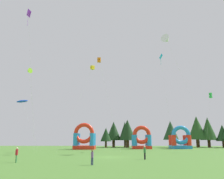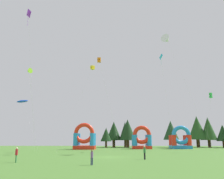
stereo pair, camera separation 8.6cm
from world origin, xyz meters
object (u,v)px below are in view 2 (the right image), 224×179
Objects in this scene: person_far_side at (145,151)px; kite_orange_box at (99,60)px; kite_yellow_box at (93,68)px; inflatable_yellow_castle at (142,140)px; kite_lime_delta at (29,71)px; kite_purple_diamond at (28,15)px; person_midfield at (16,153)px; kite_cyan_diamond at (160,57)px; kite_blue_parafoil at (22,101)px; inflatable_orange_dome at (84,140)px; inflatable_blue_arch at (181,140)px; person_left_edge at (92,156)px; kite_green_box at (211,96)px; kite_white_delta at (167,40)px.

kite_orange_box is at bearing -110.67° from person_far_side.
kite_yellow_box reaches higher than inflatable_yellow_castle.
kite_lime_delta is 0.71× the size of kite_purple_diamond.
kite_orange_box is 28.44m from person_midfield.
kite_cyan_diamond is at bearing 33.98° from kite_purple_diamond.
kite_blue_parafoil is at bearing 9.73° from person_midfield.
kite_purple_diamond reaches higher than kite_yellow_box.
inflatable_yellow_castle is (10.77, 19.96, -17.32)m from kite_orange_box.
inflatable_blue_arch is at bearing 9.27° from inflatable_orange_dome.
kite_blue_parafoil is 7.52× the size of person_midfield.
person_midfield is (-15.99, -4.66, -0.03)m from person_far_side.
kite_blue_parafoil is 44.25m from person_left_edge.
inflatable_blue_arch is (24.24, 14.58, -17.62)m from kite_yellow_box.
kite_green_box is 26.76m from kite_orange_box.
kite_blue_parafoil is at bearing 173.60° from kite_cyan_diamond.
kite_cyan_diamond is at bearing -154.69° from person_far_side.
kite_orange_box is at bearing -136.61° from inflatable_blue_arch.
kite_green_box is 0.54× the size of kite_cyan_diamond.
kite_green_box is at bearing -24.40° from kite_cyan_diamond.
inflatable_orange_dome is 16.37m from inflatable_yellow_castle.
person_left_edge is 0.90× the size of person_midfield.
person_far_side is 0.28× the size of inflatable_yellow_castle.
kite_cyan_diamond is at bearing 155.60° from kite_green_box.
kite_green_box is 2.02× the size of inflatable_yellow_castle.
person_left_edge is (-6.52, -7.19, -0.14)m from person_far_side.
kite_purple_diamond reaches higher than person_midfield.
kite_white_delta is at bearing -161.34° from person_far_side.
kite_blue_parafoil is (-9.41, 22.88, -12.68)m from kite_purple_diamond.
kite_white_delta is 2.00× the size of kite_blue_parafoil.
person_far_side is (9.98, -21.47, -18.89)m from kite_yellow_box.
kite_green_box is 43.04m from person_midfield.
person_midfield is (8.13, -21.91, -16.95)m from kite_lime_delta.
kite_purple_diamond is at bearing -146.02° from kite_cyan_diamond.
kite_orange_box reaches higher than inflatable_yellow_castle.
person_midfield is (-23.84, -22.74, -24.58)m from kite_white_delta.
inflatable_orange_dome is (-5.21, 16.41, -17.13)m from kite_orange_box.
kite_orange_box is at bearing -70.95° from kite_yellow_box.
inflatable_blue_arch reaches higher than person_left_edge.
kite_orange_box is at bearing -35.29° from person_midfield.
person_far_side is (-7.36, -24.35, -22.50)m from kite_cyan_diamond.
kite_cyan_diamond is at bearing -19.60° from inflatable_orange_dome.
inflatable_orange_dome reaches higher than person_left_edge.
kite_orange_box reaches higher than person_left_edge.
kite_orange_box reaches higher than inflatable_blue_arch.
kite_cyan_diamond is at bearing -120.53° from inflatable_blue_arch.
kite_lime_delta is 34.14m from person_far_side.
kite_blue_parafoil is at bearing -91.61° from person_far_side.
kite_orange_box is at bearing -169.89° from kite_green_box.
inflatable_blue_arch is at bearing 9.71° from kite_blue_parafoil.
kite_green_box is 48.19m from kite_blue_parafoil.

